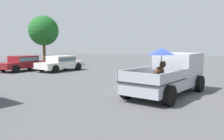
{
  "coord_description": "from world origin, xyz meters",
  "views": [
    {
      "loc": [
        -10.73,
        -2.99,
        2.33
      ],
      "look_at": [
        -0.68,
        2.45,
        1.1
      ],
      "focal_mm": 38.23,
      "sensor_mm": 36.0,
      "label": 1
    }
  ],
  "objects": [
    {
      "name": "parked_sedan_far",
      "position": [
        5.55,
        10.99,
        0.74
      ],
      "size": [
        4.47,
        2.35,
        1.33
      ],
      "rotation": [
        0.0,
        0.0,
        3.03
      ],
      "color": "black",
      "rests_on": "ground"
    },
    {
      "name": "parked_sedan_near",
      "position": [
        4.0,
        13.94,
        0.74
      ],
      "size": [
        4.4,
        2.18,
        1.33
      ],
      "rotation": [
        0.0,
        0.0,
        3.08
      ],
      "color": "black",
      "rests_on": "ground"
    },
    {
      "name": "ground_plane",
      "position": [
        0.0,
        0.0,
        0.0
      ],
      "size": [
        80.0,
        80.0,
        0.0
      ],
      "primitive_type": "plane",
      "color": "#4C4C4F"
    },
    {
      "name": "pickup_truck_main",
      "position": [
        0.44,
        -0.08,
        0.96
      ],
      "size": [
        5.29,
        2.92,
        2.18
      ],
      "rotation": [
        0.0,
        0.0,
        -0.17
      ],
      "color": "black",
      "rests_on": "ground"
    },
    {
      "name": "tree_by_lot",
      "position": [
        8.77,
        16.04,
        3.8
      ],
      "size": [
        3.23,
        3.23,
        5.44
      ],
      "color": "brown",
      "rests_on": "ground"
    }
  ]
}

